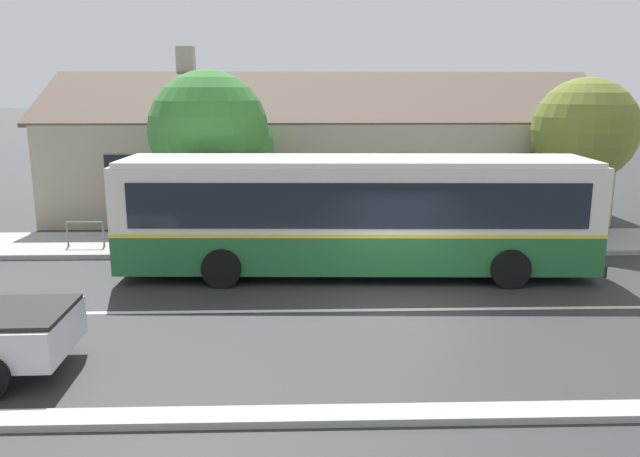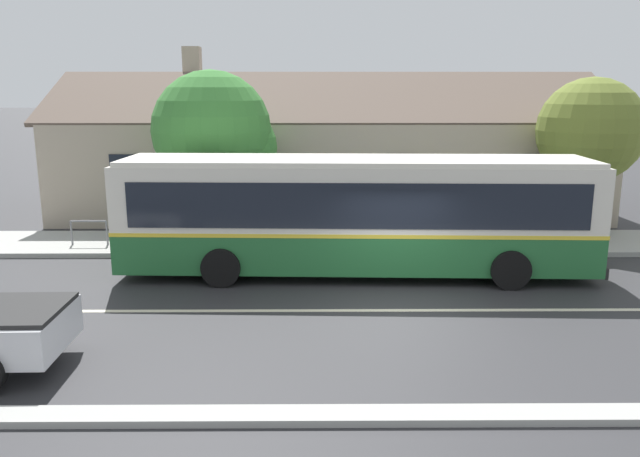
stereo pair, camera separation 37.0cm
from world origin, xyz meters
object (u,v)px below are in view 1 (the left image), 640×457
at_px(street_tree_primary, 585,131).
at_px(street_tree_secondary, 215,136).
at_px(bike_rack, 85,229).
at_px(bus_stop_sign, 573,199).
at_px(bench_by_building, 175,234).
at_px(transit_bus, 356,212).

distance_m(street_tree_primary, street_tree_secondary, 12.11).
bearing_deg(bike_rack, bus_stop_sign, -2.21).
relative_size(street_tree_secondary, bike_rack, 4.75).
bearing_deg(bench_by_building, transit_bus, -24.31).
distance_m(transit_bus, bike_rack, 8.61).
bearing_deg(bench_by_building, bus_stop_sign, -1.50).
bearing_deg(street_tree_secondary, bench_by_building, -125.33).
distance_m(transit_bus, street_tree_secondary, 6.06).
bearing_deg(bike_rack, transit_bus, -18.18).
distance_m(transit_bus, bench_by_building, 5.96).
bearing_deg(bus_stop_sign, bench_by_building, 178.50).
relative_size(street_tree_primary, street_tree_secondary, 0.96).
bearing_deg(bike_rack, street_tree_secondary, 18.81).
xyz_separation_m(transit_bus, street_tree_primary, (7.90, 4.20, 1.87)).
bearing_deg(bus_stop_sign, transit_bus, -162.83).
xyz_separation_m(bench_by_building, bike_rack, (-2.79, 0.26, 0.12)).
relative_size(bench_by_building, bus_stop_sign, 0.68).
distance_m(street_tree_primary, bus_stop_sign, 3.06).
relative_size(transit_bus, bus_stop_sign, 5.24).
xyz_separation_m(transit_bus, bus_stop_sign, (6.77, 2.09, -0.05)).
bearing_deg(street_tree_primary, bench_by_building, -172.31).
bearing_deg(street_tree_primary, bike_rack, -174.55).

